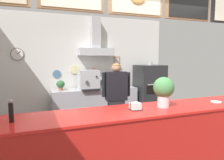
{
  "coord_description": "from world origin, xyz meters",
  "views": [
    {
      "loc": [
        -1.37,
        -2.95,
        1.72
      ],
      "look_at": [
        0.06,
        0.76,
        1.29
      ],
      "focal_mm": 33.51,
      "sensor_mm": 36.0,
      "label": 1
    }
  ],
  "objects_px": {
    "shop_worker": "(116,99)",
    "basil_vase": "(164,90)",
    "espresso_machine": "(88,80)",
    "pizza_oven": "(149,91)",
    "potted_thyme": "(102,83)",
    "potted_rosemary": "(61,85)",
    "napkin_holder": "(135,107)",
    "condiment_plate": "(216,102)",
    "potted_basil": "(123,82)",
    "pepper_grinder": "(11,111)"
  },
  "relations": [
    {
      "from": "shop_worker",
      "to": "basil_vase",
      "type": "xyz_separation_m",
      "value": [
        0.09,
        -1.51,
        0.41
      ]
    },
    {
      "from": "espresso_machine",
      "to": "basil_vase",
      "type": "xyz_separation_m",
      "value": [
        0.34,
        -2.81,
        0.12
      ]
    },
    {
      "from": "pizza_oven",
      "to": "potted_thyme",
      "type": "distance_m",
      "value": 1.41
    },
    {
      "from": "pizza_oven",
      "to": "shop_worker",
      "type": "distance_m",
      "value": 1.92
    },
    {
      "from": "shop_worker",
      "to": "potted_rosemary",
      "type": "bearing_deg",
      "value": -45.13
    },
    {
      "from": "pizza_oven",
      "to": "napkin_holder",
      "type": "xyz_separation_m",
      "value": [
        -1.85,
        -2.69,
        0.32
      ]
    },
    {
      "from": "espresso_machine",
      "to": "condiment_plate",
      "type": "xyz_separation_m",
      "value": [
        1.29,
        -2.84,
        -0.11
      ]
    },
    {
      "from": "espresso_machine",
      "to": "potted_basil",
      "type": "distance_m",
      "value": 0.99
    },
    {
      "from": "pizza_oven",
      "to": "condiment_plate",
      "type": "xyz_separation_m",
      "value": [
        -0.47,
        -2.72,
        0.28
      ]
    },
    {
      "from": "condiment_plate",
      "to": "napkin_holder",
      "type": "height_order",
      "value": "napkin_holder"
    },
    {
      "from": "pizza_oven",
      "to": "potted_thyme",
      "type": "xyz_separation_m",
      "value": [
        -1.38,
        0.15,
        0.28
      ]
    },
    {
      "from": "potted_rosemary",
      "to": "pizza_oven",
      "type": "bearing_deg",
      "value": -3.91
    },
    {
      "from": "pizza_oven",
      "to": "shop_worker",
      "type": "bearing_deg",
      "value": -141.98
    },
    {
      "from": "espresso_machine",
      "to": "basil_vase",
      "type": "bearing_deg",
      "value": -83.08
    },
    {
      "from": "espresso_machine",
      "to": "condiment_plate",
      "type": "relative_size",
      "value": 3.32
    },
    {
      "from": "potted_basil",
      "to": "shop_worker",
      "type": "bearing_deg",
      "value": -119.63
    },
    {
      "from": "pepper_grinder",
      "to": "napkin_holder",
      "type": "height_order",
      "value": "pepper_grinder"
    },
    {
      "from": "potted_thyme",
      "to": "potted_basil",
      "type": "xyz_separation_m",
      "value": [
        0.6,
        -0.04,
        0.0
      ]
    },
    {
      "from": "pizza_oven",
      "to": "napkin_holder",
      "type": "height_order",
      "value": "pizza_oven"
    },
    {
      "from": "condiment_plate",
      "to": "pepper_grinder",
      "type": "distance_m",
      "value": 2.88
    },
    {
      "from": "potted_rosemary",
      "to": "basil_vase",
      "type": "bearing_deg",
      "value": -70.06
    },
    {
      "from": "shop_worker",
      "to": "potted_basil",
      "type": "xyz_separation_m",
      "value": [
        0.73,
        1.29,
        0.18
      ]
    },
    {
      "from": "shop_worker",
      "to": "condiment_plate",
      "type": "xyz_separation_m",
      "value": [
        1.05,
        -1.54,
        0.18
      ]
    },
    {
      "from": "condiment_plate",
      "to": "shop_worker",
      "type": "bearing_deg",
      "value": 124.19
    },
    {
      "from": "potted_thyme",
      "to": "napkin_holder",
      "type": "bearing_deg",
      "value": -99.58
    },
    {
      "from": "condiment_plate",
      "to": "espresso_machine",
      "type": "bearing_deg",
      "value": 114.53
    },
    {
      "from": "shop_worker",
      "to": "potted_rosemary",
      "type": "distance_m",
      "value": 1.66
    },
    {
      "from": "potted_basil",
      "to": "potted_rosemary",
      "type": "bearing_deg",
      "value": 177.88
    },
    {
      "from": "potted_rosemary",
      "to": "napkin_holder",
      "type": "bearing_deg",
      "value": -78.08
    },
    {
      "from": "potted_basil",
      "to": "napkin_holder",
      "type": "distance_m",
      "value": 3.0
    },
    {
      "from": "shop_worker",
      "to": "potted_thyme",
      "type": "distance_m",
      "value": 1.35
    },
    {
      "from": "potted_thyme",
      "to": "pepper_grinder",
      "type": "distance_m",
      "value": 3.45
    },
    {
      "from": "basil_vase",
      "to": "potted_basil",
      "type": "bearing_deg",
      "value": 77.15
    },
    {
      "from": "basil_vase",
      "to": "espresso_machine",
      "type": "bearing_deg",
      "value": 96.92
    },
    {
      "from": "potted_basil",
      "to": "napkin_holder",
      "type": "bearing_deg",
      "value": -111.03
    },
    {
      "from": "pepper_grinder",
      "to": "espresso_machine",
      "type": "bearing_deg",
      "value": 60.58
    },
    {
      "from": "shop_worker",
      "to": "condiment_plate",
      "type": "distance_m",
      "value": 1.87
    },
    {
      "from": "napkin_holder",
      "to": "basil_vase",
      "type": "bearing_deg",
      "value": -0.79
    },
    {
      "from": "shop_worker",
      "to": "potted_rosemary",
      "type": "height_order",
      "value": "shop_worker"
    },
    {
      "from": "shop_worker",
      "to": "pepper_grinder",
      "type": "distance_m",
      "value": 2.39
    },
    {
      "from": "basil_vase",
      "to": "pepper_grinder",
      "type": "height_order",
      "value": "basil_vase"
    },
    {
      "from": "basil_vase",
      "to": "pepper_grinder",
      "type": "relative_size",
      "value": 1.7
    },
    {
      "from": "shop_worker",
      "to": "condiment_plate",
      "type": "height_order",
      "value": "shop_worker"
    },
    {
      "from": "espresso_machine",
      "to": "napkin_holder",
      "type": "xyz_separation_m",
      "value": [
        -0.09,
        -2.8,
        -0.07
      ]
    },
    {
      "from": "potted_rosemary",
      "to": "pepper_grinder",
      "type": "height_order",
      "value": "pepper_grinder"
    },
    {
      "from": "potted_basil",
      "to": "potted_rosemary",
      "type": "relative_size",
      "value": 0.96
    },
    {
      "from": "pizza_oven",
      "to": "potted_rosemary",
      "type": "relative_size",
      "value": 6.39
    },
    {
      "from": "pizza_oven",
      "to": "condiment_plate",
      "type": "bearing_deg",
      "value": -99.7
    },
    {
      "from": "shop_worker",
      "to": "potted_rosemary",
      "type": "xyz_separation_m",
      "value": [
        -0.95,
        1.35,
        0.19
      ]
    },
    {
      "from": "condiment_plate",
      "to": "pizza_oven",
      "type": "bearing_deg",
      "value": 80.3
    }
  ]
}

